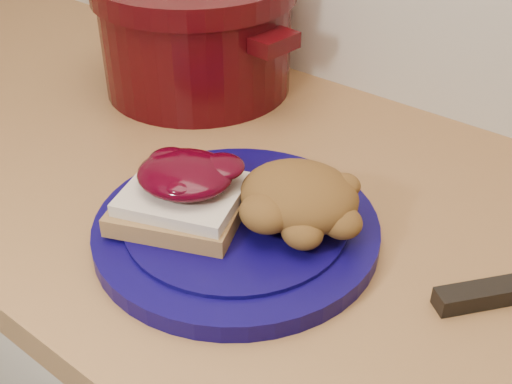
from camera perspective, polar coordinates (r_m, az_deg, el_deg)
The scene contains 6 objects.
wood_countertop at distance 1.10m, azimuth -21.02°, elevation 8.69°, with size 2.80×0.60×0.04m, color olive.
plate at distance 0.67m, azimuth -1.75°, elevation -3.31°, with size 0.29×0.29×0.02m, color #0A0442.
sandwich at distance 0.65m, azimuth -6.52°, elevation 0.00°, with size 0.16×0.15×0.06m.
stuffing_mound at distance 0.64m, azimuth 3.85°, elevation -0.37°, with size 0.12×0.10×0.06m, color brown.
dutch_oven at distance 0.96m, azimuth -5.33°, elevation 13.96°, with size 0.35×0.31×0.18m.
pepper_grinder at distance 0.97m, azimuth -3.38°, elevation 13.25°, with size 0.07×0.07×0.13m.
Camera 1 is at (0.29, 1.02, 1.32)m, focal length 45.00 mm.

